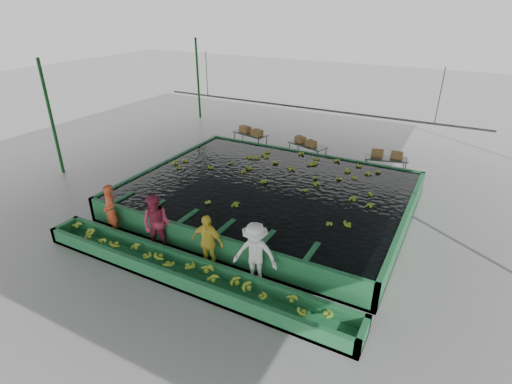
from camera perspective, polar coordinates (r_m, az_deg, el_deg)
The scene contains 21 objects.
ground at distance 14.10m, azimuth -0.96°, elevation -4.44°, with size 80.00×80.00×0.00m, color gray.
shed_roof at distance 12.36m, azimuth -1.14°, elevation 16.01°, with size 20.00×22.00×0.04m, color gray.
shed_posts at distance 13.02m, azimuth -1.04°, elevation 5.10°, with size 20.00×22.00×5.00m, color #124B1A, non-canonical shape.
flotation_tank at distance 15.06m, azimuth 1.80°, elevation -0.42°, with size 10.00×8.00×0.90m, color #226F3D, non-canonical shape.
tank_water at distance 14.89m, azimuth 1.82°, elevation 0.96°, with size 9.70×7.70×0.00m, color black.
sorting_trough at distance 11.48m, azimuth -9.91°, elevation -11.30°, with size 10.00×1.00×0.50m, color #226F3D, non-canonical shape.
cableway_rail at distance 17.22m, azimuth 7.25°, elevation 11.83°, with size 0.08×0.08×14.00m, color #59605B.
rail_hanger_left at distance 19.33m, azimuth -7.06°, elevation 16.40°, with size 0.04×0.04×2.00m, color #59605B.
rail_hanger_right at distance 15.96m, azimuth 24.78°, elevation 12.30°, with size 0.04×0.04×2.00m, color #59605B.
worker_a at distance 13.84m, azimuth -20.07°, elevation -2.55°, with size 0.66×0.43×1.79m, color #CF4F29.
worker_b at distance 12.55m, azimuth -14.03°, elevation -4.44°, with size 0.92×0.72×1.89m, color #AB2E4A.
worker_c at distance 11.55m, azimuth -6.98°, elevation -7.10°, with size 1.01×0.42×1.73m, color yellow.
worker_d at distance 10.81m, azimuth -0.14°, elevation -8.90°, with size 1.23×0.71×1.90m, color white.
packing_table_left at distance 21.05m, azimuth -0.82°, elevation 7.31°, with size 1.86×0.74×0.85m, color #59605B, non-canonical shape.
packing_table_mid at distance 19.50m, azimuth 7.33°, elevation 5.59°, with size 1.89×0.76×0.86m, color #59605B, non-canonical shape.
packing_table_right at distance 18.64m, azimuth 17.92°, elevation 3.49°, with size 1.82×0.73×0.83m, color #59605B, non-canonical shape.
box_stack_left at distance 20.80m, azimuth -0.73°, elevation 8.31°, with size 1.43×0.40×0.31m, color olive, non-canonical shape.
box_stack_mid at distance 19.38m, azimuth 7.07°, elevation 6.82°, with size 1.26×0.35×0.27m, color olive, non-canonical shape.
box_stack_right at distance 18.57m, azimuth 18.15°, elevation 4.75°, with size 1.33×0.37×0.29m, color olive, non-canonical shape.
floating_bananas at distance 15.55m, azimuth 3.14°, elevation 2.05°, with size 8.60×5.87×0.12m, color #8EB127, non-canonical shape.
trough_bananas at distance 11.40m, azimuth -9.96°, elevation -10.69°, with size 8.35×0.56×0.11m, color #8EB127, non-canonical shape.
Camera 1 is at (5.96, -10.62, 7.11)m, focal length 28.00 mm.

